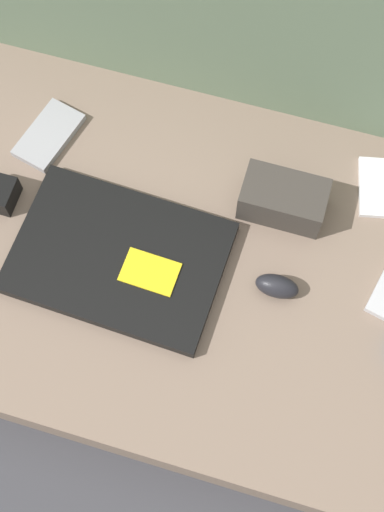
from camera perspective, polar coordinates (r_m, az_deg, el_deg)
The scene contains 8 objects.
ground_plane at distance 1.28m, azimuth 0.00°, elevation -2.19°, with size 8.00×8.00×0.00m, color #38383D.
couch_seat at distance 1.23m, azimuth 0.00°, elevation -1.31°, with size 1.02×0.64×0.11m.
couch_backrest at distance 1.28m, azimuth 5.68°, elevation 19.28°, with size 1.02×0.20×0.51m.
laptop at distance 1.18m, azimuth -5.86°, elevation -0.11°, with size 0.35×0.25×0.03m.
computer_mouse at distance 1.15m, azimuth 6.81°, elevation -2.41°, with size 0.07×0.04×0.04m.
phone_black at distance 1.30m, azimuth -11.38°, elevation 9.46°, with size 0.10×0.14×0.01m.
phone_small at distance 1.27m, azimuth 14.54°, elevation 5.33°, with size 0.08×0.12×0.01m.
camera_pouch at distance 1.20m, azimuth 7.32°, elevation 4.53°, with size 0.14×0.08×0.07m.
Camera 1 is at (0.12, -0.41, 1.21)m, focal length 50.00 mm.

